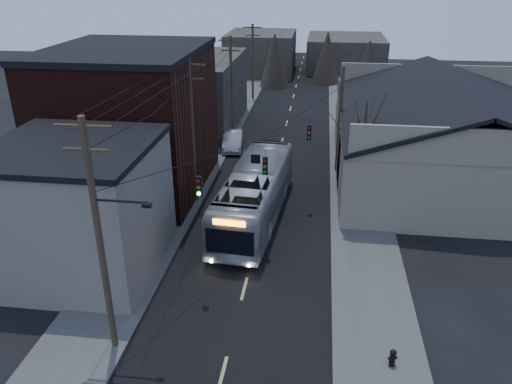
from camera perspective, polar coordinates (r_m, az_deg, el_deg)
road_surface at (r=46.01m, az=2.79°, el=5.03°), size 9.00×110.00×0.02m
sidewalk_left at (r=46.93m, az=-5.18°, el=5.41°), size 4.00×110.00×0.12m
sidewalk_right at (r=45.98m, az=10.91°, el=4.65°), size 4.00×110.00×0.12m
building_clapboard at (r=28.09m, az=-19.57°, el=-1.97°), size 8.00×8.00×7.00m
building_brick at (r=37.30m, az=-14.05°, el=7.68°), size 10.00×12.00×10.00m
building_left_far at (r=52.27m, az=-7.19°, el=11.24°), size 9.00×14.00×7.00m
warehouse at (r=41.42m, az=20.54°, el=5.15°), size 16.16×20.60×7.73m
building_far_left at (r=79.77m, az=0.60°, el=15.64°), size 10.00×12.00×6.00m
building_far_right at (r=84.31m, az=10.16°, el=15.41°), size 12.00×14.00×5.00m
bare_tree at (r=35.40m, az=12.08°, el=4.58°), size 0.40×0.40×7.20m
utility_lines at (r=39.35m, az=-2.38°, el=9.18°), size 11.24×45.28×10.50m
bus at (r=32.37m, az=-0.14°, el=-0.17°), size 4.08×13.34×3.66m
parked_car at (r=45.68m, az=-2.67°, el=5.91°), size 2.22×4.94×1.58m
fire_hydrant at (r=22.50m, az=15.35°, el=-17.73°), size 0.39×0.28×0.81m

